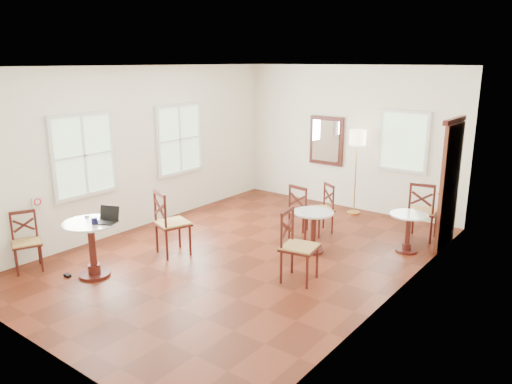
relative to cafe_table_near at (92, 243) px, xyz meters
The scene contains 17 objects.
ground 2.41m from the cafe_table_near, 58.05° to the left, with size 7.00×7.00×0.00m, color #5C200F.
room_shell 2.91m from the cafe_table_near, 62.43° to the left, with size 5.02×7.02×3.01m.
cafe_table_near is the anchor object (origin of this frame).
cafe_table_mid 3.47m from the cafe_table_near, 53.55° to the left, with size 0.66×0.66×0.70m.
cafe_table_back 5.00m from the cafe_table_near, 48.67° to the left, with size 0.62×0.62×0.66m.
chair_near_a 1.32m from the cafe_table_near, 77.77° to the left, with size 0.63×0.63×1.08m.
chair_near_b 1.10m from the cafe_table_near, 155.01° to the right, with size 0.54×0.54×0.90m.
chair_mid_a 3.59m from the cafe_table_near, 63.63° to the left, with size 0.52×0.52×0.99m.
chair_mid_b 2.99m from the cafe_table_near, 34.68° to the left, with size 0.56×0.56×1.05m.
chair_back_a 5.55m from the cafe_table_near, 53.85° to the left, with size 0.54×0.54×1.05m.
chair_back_b 4.08m from the cafe_table_near, 65.92° to the left, with size 0.58×0.58×0.91m.
floor_lamp 5.48m from the cafe_table_near, 72.45° to the left, with size 0.34×0.34×1.74m.
laptop 0.45m from the cafe_table_near, 41.14° to the left, with size 0.37×0.35×0.22m.
mouse 0.41m from the cafe_table_near, 156.09° to the left, with size 0.09×0.05×0.03m, color black.
navy_mug 0.39m from the cafe_table_near, ahead, with size 0.12×0.08×0.10m.
water_glass 0.37m from the cafe_table_near, 162.21° to the right, with size 0.06×0.06×0.11m, color white.
power_adapter 0.63m from the cafe_table_near, 137.15° to the right, with size 0.11×0.06×0.04m, color black.
Camera 1 is at (4.76, -5.90, 3.09)m, focal length 34.71 mm.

